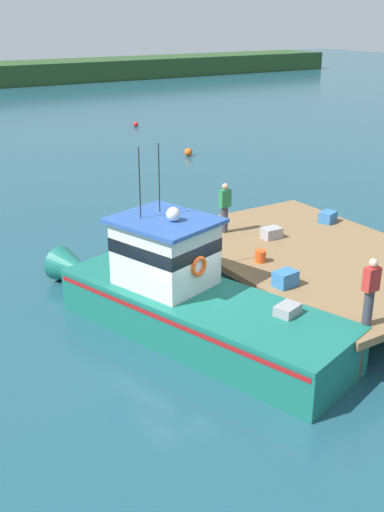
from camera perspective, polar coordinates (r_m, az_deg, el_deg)
The scene contains 12 objects.
ground_plane at distance 16.23m, azimuth -1.17°, elevation -6.88°, with size 200.00×200.00×0.00m, color #1E4C5B.
dock at distance 18.46m, azimuth 11.67°, elevation 0.01°, with size 6.00×9.00×1.20m.
main_fishing_boat at distance 15.66m, azimuth -0.77°, elevation -3.87°, with size 4.79×9.90×4.80m.
crate_single_far at distance 21.10m, azimuth 12.67°, elevation 3.61°, with size 0.60×0.44×0.36m, color #3370B2.
crate_stack_mid_dock at distance 15.92m, azimuth 8.78°, elevation -2.12°, with size 0.60×0.44×0.41m, color #3370B2.
crate_single_by_cleat at distance 19.28m, azimuth 7.49°, elevation 2.17°, with size 0.60×0.44×0.34m, color #9E9EA3.
bait_bucket at distance 17.38m, azimuth 6.47°, elevation -0.01°, with size 0.32×0.32×0.34m, color #E04C19.
deckhand_by_the_boat at distance 19.45m, azimuth 3.11°, elevation 4.66°, with size 0.36×0.22×1.63m.
deckhand_further_back at distance 14.10m, azimuth 16.44°, elevation -3.14°, with size 0.36×0.22×1.63m.
mooring_buoy_channel_marker at distance 22.18m, azimuth -4.51°, elevation 1.74°, with size 0.39×0.39×0.39m, color silver.
mooring_buoy_inshore at distance 45.98m, azimuth -5.32°, elevation 12.27°, with size 0.38×0.38×0.38m, color red.
mooring_buoy_outer at distance 36.07m, azimuth -0.34°, elevation 9.77°, with size 0.47×0.47×0.47m, color #EA5B19.
Camera 1 is at (-7.30, -12.21, 7.81)m, focal length 42.45 mm.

